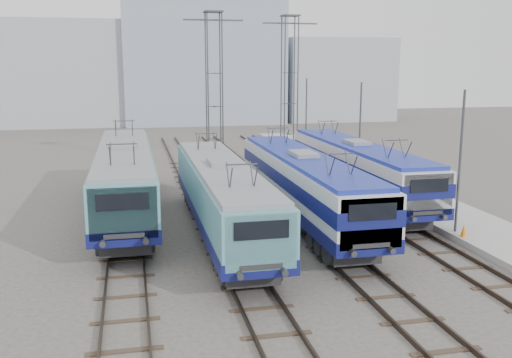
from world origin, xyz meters
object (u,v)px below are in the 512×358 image
object	(u,v)px
locomotive_far_right	(357,166)
catenary_tower_west	(214,85)
locomotive_far_left	(125,175)
mast_rear	(306,119)
mast_mid	(360,135)
mast_front	(460,165)
safety_cone	(464,230)
locomotive_center_left	(222,193)
catenary_tower_east	(289,83)
locomotive_center_right	(304,182)

from	to	relation	value
locomotive_far_right	catenary_tower_west	distance (m)	14.64
locomotive_far_left	mast_rear	size ratio (longest dim) A/B	2.63
mast_mid	mast_rear	distance (m)	12.00
catenary_tower_west	mast_front	distance (m)	22.00
catenary_tower_west	safety_cone	xyz separation A→B (m)	(8.50, -20.87, -6.04)
mast_mid	safety_cone	xyz separation A→B (m)	(-0.10, -12.87, -2.89)
locomotive_center_left	safety_cone	xyz separation A→B (m)	(10.75, -3.30, -1.54)
catenary_tower_east	mast_rear	xyz separation A→B (m)	(2.10, 2.00, -3.14)
locomotive_far_left	locomotive_far_right	distance (m)	13.51
mast_rear	safety_cone	distance (m)	25.04
mast_mid	locomotive_center_left	bearing A→B (deg)	-138.59
catenary_tower_east	mast_mid	distance (m)	10.69
mast_front	mast_rear	xyz separation A→B (m)	(0.00, 24.00, 0.00)
locomotive_center_left	mast_mid	size ratio (longest dim) A/B	2.44
catenary_tower_east	mast_rear	world-z (taller)	catenary_tower_east
locomotive_far_left	mast_mid	world-z (taller)	mast_mid
mast_front	locomotive_far_right	bearing A→B (deg)	103.35
locomotive_far_left	locomotive_center_left	world-z (taller)	locomotive_far_left
locomotive_far_left	catenary_tower_east	xyz separation A→B (m)	(13.25, 14.67, 4.36)
locomotive_far_right	mast_rear	size ratio (longest dim) A/B	2.45
locomotive_far_right	safety_cone	world-z (taller)	locomotive_far_right
locomotive_far_left	locomotive_far_right	size ratio (longest dim) A/B	1.07
mast_rear	mast_mid	bearing A→B (deg)	-90.00
mast_rear	safety_cone	xyz separation A→B (m)	(-0.10, -24.87, -2.89)
locomotive_far_right	catenary_tower_west	bearing A→B (deg)	118.95
catenary_tower_west	catenary_tower_east	distance (m)	6.80
locomotive_far_right	mast_mid	xyz separation A→B (m)	(1.85, 4.20, 1.30)
mast_front	mast_rear	size ratio (longest dim) A/B	1.00
locomotive_center_right	safety_cone	bearing A→B (deg)	-37.33
mast_front	mast_rear	distance (m)	24.00
safety_cone	locomotive_far_left	bearing A→B (deg)	151.72
locomotive_far_left	locomotive_center_left	xyz separation A→B (m)	(4.50, -4.90, -0.15)
locomotive_far_right	mast_front	world-z (taller)	mast_front
locomotive_far_left	safety_cone	bearing A→B (deg)	-28.28
locomotive_center_right	locomotive_far_right	distance (m)	5.96
catenary_tower_east	mast_front	bearing A→B (deg)	-84.55
locomotive_center_right	mast_mid	xyz separation A→B (m)	(6.35, 8.10, 1.28)
locomotive_far_left	catenary_tower_east	size ratio (longest dim) A/B	1.53
locomotive_center_left	locomotive_center_right	world-z (taller)	locomotive_center_right
locomotive_far_left	safety_cone	world-z (taller)	locomotive_far_left
locomotive_far_left	mast_front	xyz separation A→B (m)	(15.35, -7.33, 1.21)
catenary_tower_west	catenary_tower_east	bearing A→B (deg)	17.10
catenary_tower_east	mast_front	xyz separation A→B (m)	(2.10, -22.00, -3.14)
locomotive_center_right	mast_front	distance (m)	7.56
mast_rear	locomotive_center_left	bearing A→B (deg)	-116.71
locomotive_far_left	catenary_tower_west	bearing A→B (deg)	61.95
locomotive_far_right	safety_cone	distance (m)	8.99
catenary_tower_east	safety_cone	world-z (taller)	catenary_tower_east
locomotive_center_right	mast_mid	bearing A→B (deg)	51.92
locomotive_far_left	locomotive_center_left	bearing A→B (deg)	-47.44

